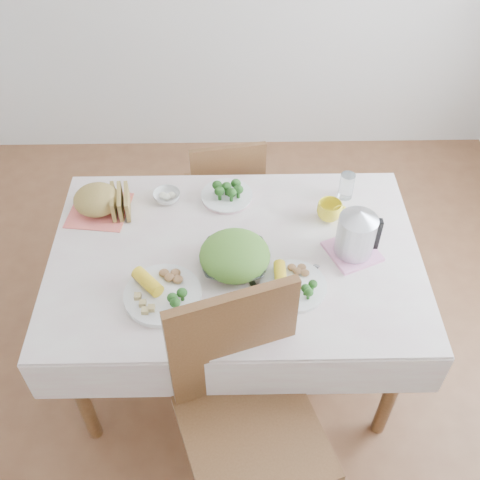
{
  "coord_description": "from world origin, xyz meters",
  "views": [
    {
      "loc": [
        -0.01,
        -1.54,
        2.43
      ],
      "look_at": [
        0.02,
        0.02,
        0.82
      ],
      "focal_mm": 42.0,
      "sensor_mm": 36.0,
      "label": 1
    }
  ],
  "objects_px": {
    "dinner_plate_left": "(163,295)",
    "chair_far": "(223,187)",
    "salad_bowl": "(235,261)",
    "electric_kettle": "(356,232)",
    "dining_table": "(236,311)",
    "dinner_plate_right": "(293,286)",
    "chair_near": "(253,443)",
    "yellow_mug": "(329,211)"
  },
  "relations": [
    {
      "from": "chair_far",
      "to": "salad_bowl",
      "type": "xyz_separation_m",
      "value": [
        0.05,
        -0.83,
        0.33
      ]
    },
    {
      "from": "chair_near",
      "to": "salad_bowl",
      "type": "height_order",
      "value": "chair_near"
    },
    {
      "from": "chair_far",
      "to": "electric_kettle",
      "type": "distance_m",
      "value": 1.02
    },
    {
      "from": "salad_bowl",
      "to": "electric_kettle",
      "type": "height_order",
      "value": "electric_kettle"
    },
    {
      "from": "salad_bowl",
      "to": "yellow_mug",
      "type": "relative_size",
      "value": 2.4
    },
    {
      "from": "chair_near",
      "to": "electric_kettle",
      "type": "distance_m",
      "value": 0.88
    },
    {
      "from": "dinner_plate_left",
      "to": "chair_far",
      "type": "bearing_deg",
      "value": 77.41
    },
    {
      "from": "dining_table",
      "to": "dinner_plate_right",
      "type": "distance_m",
      "value": 0.49
    },
    {
      "from": "chair_far",
      "to": "dining_table",
      "type": "bearing_deg",
      "value": 84.44
    },
    {
      "from": "salad_bowl",
      "to": "dining_table",
      "type": "bearing_deg",
      "value": 88.19
    },
    {
      "from": "dining_table",
      "to": "dinner_plate_right",
      "type": "relative_size",
      "value": 5.44
    },
    {
      "from": "chair_near",
      "to": "chair_far",
      "type": "relative_size",
      "value": 1.24
    },
    {
      "from": "dinner_plate_right",
      "to": "electric_kettle",
      "type": "relative_size",
      "value": 1.2
    },
    {
      "from": "chair_far",
      "to": "salad_bowl",
      "type": "distance_m",
      "value": 0.9
    },
    {
      "from": "dining_table",
      "to": "salad_bowl",
      "type": "height_order",
      "value": "salad_bowl"
    },
    {
      "from": "chair_far",
      "to": "dinner_plate_right",
      "type": "relative_size",
      "value": 3.32
    },
    {
      "from": "chair_far",
      "to": "dinner_plate_left",
      "type": "bearing_deg",
      "value": 67.64
    },
    {
      "from": "chair_far",
      "to": "yellow_mug",
      "type": "height_order",
      "value": "chair_far"
    },
    {
      "from": "dinner_plate_left",
      "to": "yellow_mug",
      "type": "relative_size",
      "value": 2.7
    },
    {
      "from": "chair_far",
      "to": "dinner_plate_right",
      "type": "distance_m",
      "value": 1.03
    },
    {
      "from": "chair_far",
      "to": "yellow_mug",
      "type": "relative_size",
      "value": 7.84
    },
    {
      "from": "dinner_plate_left",
      "to": "dinner_plate_right",
      "type": "xyz_separation_m",
      "value": [
        0.49,
        0.03,
        0.0
      ]
    },
    {
      "from": "dinner_plate_left",
      "to": "electric_kettle",
      "type": "relative_size",
      "value": 1.37
    },
    {
      "from": "chair_near",
      "to": "dinner_plate_right",
      "type": "height_order",
      "value": "chair_near"
    },
    {
      "from": "dinner_plate_left",
      "to": "dinner_plate_right",
      "type": "bearing_deg",
      "value": 4.03
    },
    {
      "from": "dining_table",
      "to": "chair_near",
      "type": "xyz_separation_m",
      "value": [
        0.06,
        -0.66,
        0.09
      ]
    },
    {
      "from": "dining_table",
      "to": "dinner_plate_left",
      "type": "height_order",
      "value": "dinner_plate_left"
    },
    {
      "from": "chair_near",
      "to": "dinner_plate_right",
      "type": "bearing_deg",
      "value": 52.66
    },
    {
      "from": "chair_near",
      "to": "chair_far",
      "type": "bearing_deg",
      "value": 76.08
    },
    {
      "from": "dinner_plate_right",
      "to": "electric_kettle",
      "type": "bearing_deg",
      "value": 34.96
    },
    {
      "from": "dining_table",
      "to": "chair_near",
      "type": "distance_m",
      "value": 0.67
    },
    {
      "from": "electric_kettle",
      "to": "chair_far",
      "type": "bearing_deg",
      "value": 110.85
    },
    {
      "from": "salad_bowl",
      "to": "dinner_plate_right",
      "type": "bearing_deg",
      "value": -27.29
    },
    {
      "from": "chair_near",
      "to": "salad_bowl",
      "type": "bearing_deg",
      "value": 77.17
    },
    {
      "from": "dinner_plate_left",
      "to": "dinner_plate_right",
      "type": "height_order",
      "value": "dinner_plate_left"
    },
    {
      "from": "dinner_plate_right",
      "to": "dinner_plate_left",
      "type": "bearing_deg",
      "value": -175.97
    },
    {
      "from": "dining_table",
      "to": "salad_bowl",
      "type": "distance_m",
      "value": 0.42
    },
    {
      "from": "dinner_plate_right",
      "to": "electric_kettle",
      "type": "xyz_separation_m",
      "value": [
        0.26,
        0.18,
        0.11
      ]
    },
    {
      "from": "chair_near",
      "to": "salad_bowl",
      "type": "distance_m",
      "value": 0.68
    },
    {
      "from": "dining_table",
      "to": "salad_bowl",
      "type": "relative_size",
      "value": 5.37
    },
    {
      "from": "dinner_plate_left",
      "to": "electric_kettle",
      "type": "distance_m",
      "value": 0.79
    },
    {
      "from": "dining_table",
      "to": "electric_kettle",
      "type": "relative_size",
      "value": 6.53
    }
  ]
}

